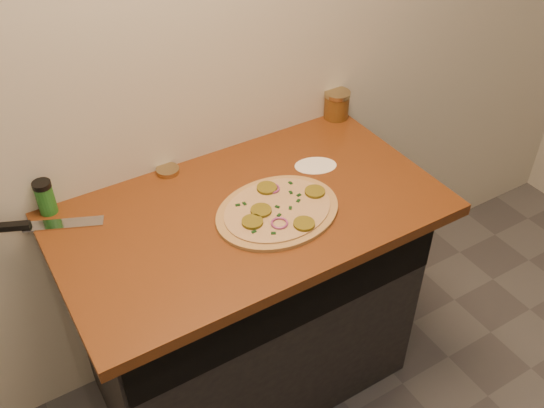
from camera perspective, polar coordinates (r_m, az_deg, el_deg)
cabinet at (r=2.22m, az=-2.29°, el=-9.30°), size 1.10×0.60×0.86m
countertop at (r=1.89m, az=-2.19°, el=-0.78°), size 1.20×0.70×0.04m
pizza at (r=1.85m, az=0.54°, el=-0.61°), size 0.44×0.44×0.03m
chefs_knife at (r=1.94m, az=-21.45°, el=-1.89°), size 0.33×0.17×0.02m
mason_jar_lid at (r=2.05m, az=-9.79°, el=3.13°), size 0.08×0.08×0.02m
salsa_jar at (r=2.31m, az=6.10°, el=9.30°), size 0.10×0.10×0.11m
spice_shaker at (r=1.95m, az=-20.56°, el=0.60°), size 0.06×0.06×0.11m
flour_spill at (r=2.06m, az=4.12°, el=3.63°), size 0.19×0.19×0.00m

